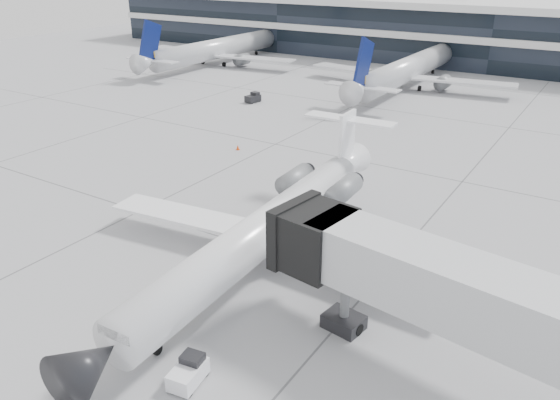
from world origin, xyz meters
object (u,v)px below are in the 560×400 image
Objects in this scene: baggage_tug at (189,372)px; regional_jet at (267,228)px; ramp_worker at (155,309)px; jet_bridge at (493,307)px.

regional_jet is at bearing 96.43° from baggage_tug.
ramp_worker is (-1.41, -8.90, -1.50)m from regional_jet.
jet_bridge is (14.89, -4.81, 2.38)m from regional_jet.
baggage_tug is at bearing -142.43° from jet_bridge.
jet_bridge is at bearing -20.29° from regional_jet.
ramp_worker is at bearing -157.54° from jet_bridge.
jet_bridge is 14.14m from baggage_tug.
regional_jet is 14.16× the size of baggage_tug.
jet_bridge reaches higher than baggage_tug.
jet_bridge reaches higher than ramp_worker.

